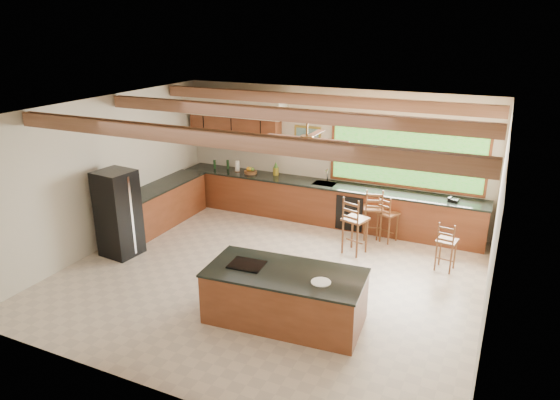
% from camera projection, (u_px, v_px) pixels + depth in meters
% --- Properties ---
extents(ground, '(7.20, 7.20, 0.00)m').
position_uv_depth(ground, '(268.00, 276.00, 9.01)').
color(ground, '#C2B1A1').
rests_on(ground, ground).
extents(room_shell, '(7.27, 6.54, 3.02)m').
position_uv_depth(room_shell, '(275.00, 148.00, 8.90)').
color(room_shell, beige).
rests_on(room_shell, ground).
extents(counter_run, '(7.12, 3.10, 1.24)m').
position_uv_depth(counter_run, '(284.00, 203.00, 11.34)').
color(counter_run, brown).
rests_on(counter_run, ground).
extents(island, '(2.45, 1.29, 0.85)m').
position_uv_depth(island, '(285.00, 296.00, 7.56)').
color(island, brown).
rests_on(island, ground).
extents(refrigerator, '(0.73, 0.71, 1.70)m').
position_uv_depth(refrigerator, '(118.00, 213.00, 9.63)').
color(refrigerator, black).
rests_on(refrigerator, ground).
extents(bar_stool_a, '(0.47, 0.47, 1.01)m').
position_uv_depth(bar_stool_a, '(388.00, 215.00, 10.25)').
color(bar_stool_a, brown).
rests_on(bar_stool_a, ground).
extents(bar_stool_b, '(0.50, 0.50, 1.13)m').
position_uv_depth(bar_stool_b, '(373.00, 209.00, 10.34)').
color(bar_stool_b, brown).
rests_on(bar_stool_b, ground).
extents(bar_stool_c, '(0.53, 0.53, 1.19)m').
position_uv_depth(bar_stool_c, '(355.00, 221.00, 9.66)').
color(bar_stool_c, brown).
rests_on(bar_stool_c, ground).
extents(bar_stool_d, '(0.39, 0.39, 0.96)m').
position_uv_depth(bar_stool_d, '(447.00, 242.00, 9.03)').
color(bar_stool_d, brown).
rests_on(bar_stool_d, ground).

